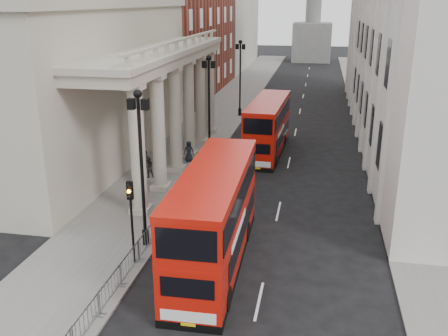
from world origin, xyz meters
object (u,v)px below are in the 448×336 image
(bus_far, at_px, (268,126))
(pedestrian_a, at_px, (146,162))
(pedestrian_c, at_px, (189,151))
(traffic_light, at_px, (131,207))
(lamp_post_mid, at_px, (209,100))
(pedestrian_b, at_px, (149,167))
(bus_near, at_px, (215,215))
(lamp_post_south, at_px, (141,159))
(lamp_post_north, at_px, (240,73))

(bus_far, xyz_separation_m, pedestrian_a, (-8.37, -7.33, -1.41))
(pedestrian_c, bearing_deg, traffic_light, -97.14)
(lamp_post_mid, bearing_deg, pedestrian_b, -119.64)
(bus_near, height_order, bus_far, bus_near)
(lamp_post_south, height_order, lamp_post_north, same)
(bus_near, xyz_separation_m, pedestrian_c, (-5.36, 15.45, -1.61))
(pedestrian_c, bearing_deg, lamp_post_north, 73.31)
(traffic_light, bearing_deg, pedestrian_b, 105.58)
(lamp_post_mid, xyz_separation_m, lamp_post_north, (0.00, 16.00, 0.00))
(lamp_post_south, xyz_separation_m, lamp_post_mid, (0.00, 16.00, 0.00))
(pedestrian_a, distance_m, pedestrian_b, 1.03)
(lamp_post_south, relative_size, bus_near, 0.73)
(bus_near, bearing_deg, lamp_post_north, 95.86)
(traffic_light, height_order, pedestrian_c, traffic_light)
(traffic_light, relative_size, bus_far, 0.40)
(lamp_post_north, relative_size, pedestrian_b, 5.35)
(lamp_post_mid, height_order, lamp_post_north, same)
(pedestrian_a, height_order, pedestrian_c, pedestrian_a)
(lamp_post_mid, xyz_separation_m, traffic_light, (0.10, -18.02, -1.80))
(traffic_light, xyz_separation_m, pedestrian_a, (-3.91, 13.10, -2.12))
(lamp_post_north, distance_m, bus_near, 33.34)
(lamp_post_mid, xyz_separation_m, bus_near, (3.99, -17.01, -2.34))
(lamp_post_south, bearing_deg, traffic_light, -87.16)
(traffic_light, distance_m, bus_near, 4.06)
(lamp_post_south, relative_size, lamp_post_mid, 1.00)
(lamp_post_mid, relative_size, pedestrian_c, 4.96)
(lamp_post_north, distance_m, pedestrian_b, 22.42)
(bus_far, bearing_deg, pedestrian_b, -131.25)
(lamp_post_north, bearing_deg, pedestrian_c, -94.46)
(lamp_post_north, bearing_deg, lamp_post_south, -90.00)
(lamp_post_mid, height_order, pedestrian_c, lamp_post_mid)
(lamp_post_south, height_order, pedestrian_c, lamp_post_south)
(traffic_light, height_order, bus_far, bus_far)
(pedestrian_b, xyz_separation_m, pedestrian_c, (1.94, 4.25, 0.06))
(bus_near, relative_size, pedestrian_c, 6.82)
(lamp_post_south, xyz_separation_m, pedestrian_c, (-1.37, 14.44, -3.95))
(bus_far, relative_size, pedestrian_b, 6.88)
(lamp_post_mid, distance_m, pedestrian_c, 4.46)
(pedestrian_a, bearing_deg, bus_far, 44.96)
(traffic_light, relative_size, pedestrian_a, 2.49)
(lamp_post_mid, bearing_deg, traffic_light, -89.68)
(lamp_post_north, relative_size, traffic_light, 1.93)
(pedestrian_a, bearing_deg, traffic_light, -69.66)
(lamp_post_north, bearing_deg, lamp_post_mid, -90.00)
(lamp_post_south, relative_size, bus_far, 0.78)
(lamp_post_south, xyz_separation_m, lamp_post_north, (0.00, 32.00, 0.00))
(bus_far, height_order, pedestrian_b, bus_far)
(bus_near, bearing_deg, pedestrian_c, 108.10)
(bus_near, distance_m, pedestrian_c, 16.44)
(bus_far, bearing_deg, lamp_post_north, 110.98)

